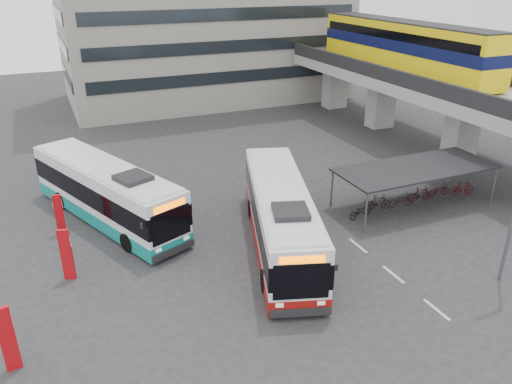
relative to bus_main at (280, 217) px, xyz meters
name	(u,v)px	position (x,y,z in m)	size (l,w,h in m)	color
ground	(318,256)	(1.36, -1.71, -1.73)	(120.00, 120.00, 0.00)	#28282B
viaduct	(416,66)	(18.36, 12.27, 4.51)	(8.00, 32.00, 9.68)	gray
bike_shelter	(414,184)	(9.82, 1.29, -0.28)	(10.00, 4.00, 2.54)	#595B60
road_markings	(393,274)	(3.86, -4.71, -1.72)	(0.15, 7.60, 0.01)	beige
bus_main	(280,217)	(0.00, 0.00, 0.00)	(6.53, 12.78, 3.72)	white
bus_teal	(107,193)	(-7.90, 6.84, -0.01)	(7.20, 12.61, 3.70)	white
pedestrian	(272,234)	(-0.52, -0.11, -0.82)	(0.66, 0.43, 1.81)	black
sign_totem_south	(8,338)	(-13.01, -4.19, -0.31)	(0.59, 0.25, 2.75)	#AC0A10
sign_totem_mid	(66,254)	(-10.59, 1.21, -0.36)	(0.56, 0.32, 2.65)	#AC0A10
sign_totem_north	(59,214)	(-10.62, 6.14, -0.50)	(0.51, 0.15, 2.37)	#AC0A10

